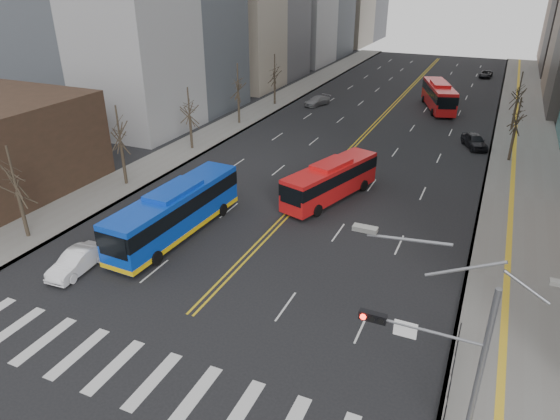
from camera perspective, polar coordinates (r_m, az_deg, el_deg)
name	(u,v)px	position (r m, az deg, el deg)	size (l,w,h in m)	color
ground	(133,374)	(26.70, -16.43, -17.49)	(220.00, 220.00, 0.00)	black
sidewalk_right	(524,148)	(61.72, 26.14, 6.38)	(7.00, 130.00, 0.15)	slate
sidewalk_left	(250,115)	(68.79, -3.45, 10.76)	(5.00, 130.00, 0.15)	slate
crosswalk	(133,373)	(26.70, -16.43, -17.48)	(26.70, 4.00, 0.01)	silver
centerline	(388,111)	(72.65, 12.20, 10.99)	(0.55, 100.00, 0.01)	gold
signal_mast	(443,349)	(20.61, 18.11, -14.85)	(5.37, 0.37, 9.39)	gray
pedestrian_railing	(454,365)	(26.27, 19.24, -16.40)	(0.06, 6.06, 1.02)	black
street_trees	(282,104)	(54.57, 0.25, 12.02)	(35.20, 47.20, 7.60)	#322A1F
blue_bus	(176,210)	(37.28, -11.83, -0.03)	(3.36, 13.04, 3.74)	#0C3EC2
red_bus_near	(331,179)	(42.51, 5.83, 3.59)	(5.50, 10.89, 3.39)	red
red_bus_far	(439,94)	(75.09, 17.71, 12.47)	(6.31, 12.08, 3.73)	red
car_white	(77,261)	(35.18, -22.21, -5.47)	(1.54, 4.42, 1.46)	white
car_dark_mid	(475,141)	(59.70, 21.34, 7.38)	(1.82, 4.53, 1.54)	black
car_silver	(317,101)	(74.38, 4.27, 12.35)	(1.85, 4.55, 1.32)	gray
car_dark_far	(486,74)	(101.81, 22.46, 14.16)	(2.00, 4.33, 1.20)	black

